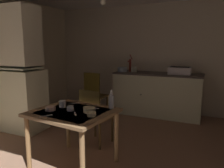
{
  "coord_description": "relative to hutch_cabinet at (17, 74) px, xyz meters",
  "views": [
    {
      "loc": [
        1.4,
        -3.05,
        1.52
      ],
      "look_at": [
        0.05,
        0.04,
        0.93
      ],
      "focal_mm": 35.32,
      "sensor_mm": 36.0,
      "label": 1
    }
  ],
  "objects": [
    {
      "name": "dining_table",
      "position": [
        1.62,
        -0.69,
        -0.4
      ],
      "size": [
        1.04,
        0.94,
        0.73
      ],
      "color": "brown",
      "rests_on": "ground"
    },
    {
      "name": "mug_tall",
      "position": [
        1.58,
        -0.69,
        -0.27
      ],
      "size": [
        0.09,
        0.09,
        0.06
      ],
      "primitive_type": "cylinder",
      "color": "white",
      "rests_on": "dining_table"
    },
    {
      "name": "stoneware_crock",
      "position": [
        1.59,
        1.81,
        -0.03
      ],
      "size": [
        0.13,
        0.13,
        0.12
      ],
      "primitive_type": "cylinder",
      "color": "beige",
      "rests_on": "counter_cabinet"
    },
    {
      "name": "chair_far_side",
      "position": [
        1.57,
        -0.04,
        -0.56
      ],
      "size": [
        0.46,
        0.46,
        0.87
      ],
      "color": "#4B371B",
      "rests_on": "ground"
    },
    {
      "name": "serving_bowl_wide",
      "position": [
        1.93,
        -0.78,
        -0.27
      ],
      "size": [
        0.1,
        0.1,
        0.04
      ],
      "primitive_type": "cylinder",
      "color": "beige",
      "rests_on": "dining_table"
    },
    {
      "name": "wall_left",
      "position": [
        -0.53,
        0.16,
        0.2
      ],
      "size": [
        0.1,
        4.09,
        2.44
      ],
      "primitive_type": "cube",
      "color": "beige",
      "rests_on": "ground"
    },
    {
      "name": "counter_cabinet",
      "position": [
        2.12,
        1.83,
        -0.55
      ],
      "size": [
        1.87,
        0.64,
        0.93
      ],
      "color": "beige",
      "rests_on": "ground"
    },
    {
      "name": "chair_by_counter",
      "position": [
        0.91,
        1.21,
        -0.52
      ],
      "size": [
        0.43,
        0.43,
        0.96
      ],
      "color": "#4D3916",
      "rests_on": "ground"
    },
    {
      "name": "ground_plane",
      "position": [
        1.7,
        0.16,
        -1.02
      ],
      "size": [
        5.35,
        5.35,
        0.0
      ],
      "primitive_type": "plane",
      "color": "#87644E"
    },
    {
      "name": "teaspoon_by_cup",
      "position": [
        1.45,
        -0.99,
        -0.29
      ],
      "size": [
        0.11,
        0.13,
        0.0
      ],
      "primitive_type": "cube",
      "rotation": [
        0.0,
        0.0,
        4.02
      ],
      "color": "beige",
      "rests_on": "dining_table"
    },
    {
      "name": "soup_bowl_small",
      "position": [
        1.83,
        -0.66,
        -0.27
      ],
      "size": [
        0.15,
        0.15,
        0.06
      ],
      "primitive_type": "cylinder",
      "color": "beige",
      "rests_on": "dining_table"
    },
    {
      "name": "table_knife",
      "position": [
        1.77,
        -0.48,
        -0.29
      ],
      "size": [
        0.2,
        0.02,
        0.0
      ],
      "primitive_type": "cube",
      "rotation": [
        0.0,
        0.0,
        0.01
      ],
      "color": "silver",
      "rests_on": "dining_table"
    },
    {
      "name": "wall_back",
      "position": [
        1.7,
        2.2,
        0.2
      ],
      "size": [
        4.45,
        0.1,
        2.44
      ],
      "primitive_type": "cube",
      "color": "beige",
      "rests_on": "ground"
    },
    {
      "name": "sink_basin",
      "position": [
        2.57,
        1.83,
        -0.01
      ],
      "size": [
        0.44,
        0.34,
        0.15
      ],
      "color": "silver",
      "rests_on": "counter_cabinet"
    },
    {
      "name": "glass_bottle",
      "position": [
        2.01,
        -0.4,
        -0.2
      ],
      "size": [
        0.07,
        0.07,
        0.24
      ],
      "color": "#B7BCC1",
      "rests_on": "dining_table"
    },
    {
      "name": "hutch_cabinet",
      "position": [
        0.0,
        0.0,
        0.0
      ],
      "size": [
        0.91,
        0.54,
        2.18
      ],
      "color": "beige",
      "rests_on": "ground"
    },
    {
      "name": "hand_pump",
      "position": [
        1.47,
        1.88,
        0.08
      ],
      "size": [
        0.05,
        0.27,
        0.39
      ],
      "color": "maroon",
      "rests_on": "counter_cabinet"
    },
    {
      "name": "sauce_dish",
      "position": [
        1.36,
        -0.79,
        -0.27
      ],
      "size": [
        0.12,
        0.12,
        0.05
      ],
      "primitive_type": "cylinder",
      "color": "tan",
      "rests_on": "dining_table"
    },
    {
      "name": "teaspoon_near_bowl",
      "position": [
        1.44,
        -0.39,
        -0.29
      ],
      "size": [
        0.1,
        0.12,
        0.0
      ],
      "primitive_type": "cube",
      "rotation": [
        0.0,
        0.0,
        0.91
      ],
      "color": "beige",
      "rests_on": "dining_table"
    },
    {
      "name": "pendant_bulb",
      "position": [
        1.66,
        0.1,
        1.11
      ],
      "size": [
        0.08,
        0.08,
        0.08
      ],
      "primitive_type": "sphere",
      "color": "#F9EFCC"
    },
    {
      "name": "serving_spoon",
      "position": [
        1.71,
        -0.79,
        -0.29
      ],
      "size": [
        0.1,
        0.12,
        0.0
      ],
      "primitive_type": "cube",
      "rotation": [
        0.0,
        0.0,
        2.24
      ],
      "color": "beige",
      "rests_on": "dining_table"
    },
    {
      "name": "mug_dark",
      "position": [
        1.4,
        -0.6,
        -0.25
      ],
      "size": [
        0.09,
        0.09,
        0.09
      ],
      "primitive_type": "cylinder",
      "color": "white",
      "rests_on": "dining_table"
    },
    {
      "name": "mixing_bowl_counter",
      "position": [
        1.32,
        1.78,
        -0.04
      ],
      "size": [
        0.22,
        0.22,
        0.1
      ],
      "primitive_type": "cylinder",
      "color": "#9EB2C6",
      "rests_on": "counter_cabinet"
    }
  ]
}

